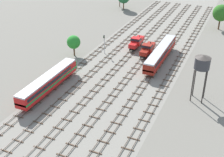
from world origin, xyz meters
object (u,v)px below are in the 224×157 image
(shunter_loco_centre_left_midfar, at_px, (136,42))
(shunter_loco_centre_mid, at_px, (147,48))
(diesel_railcar_far_left_nearest, at_px, (48,82))
(water_tower, at_px, (202,63))
(passenger_coach_centre_right_near, at_px, (161,53))
(signal_post_nearest, at_px, (104,42))

(shunter_loco_centre_left_midfar, bearing_deg, shunter_loco_centre_mid, -38.53)
(shunter_loco_centre_mid, relative_size, shunter_loco_centre_left_midfar, 1.00)
(diesel_railcar_far_left_nearest, relative_size, water_tower, 1.95)
(passenger_coach_centre_right_near, height_order, shunter_loco_centre_mid, passenger_coach_centre_right_near)
(signal_post_nearest, bearing_deg, passenger_coach_centre_right_near, 3.69)
(passenger_coach_centre_right_near, distance_m, water_tower, 20.96)
(shunter_loco_centre_mid, height_order, shunter_loco_centre_left_midfar, same)
(diesel_railcar_far_left_nearest, relative_size, shunter_loco_centre_left_midfar, 2.42)
(diesel_railcar_far_left_nearest, distance_m, passenger_coach_centre_right_near, 31.95)
(water_tower, bearing_deg, shunter_loco_centre_left_midfar, 135.08)
(shunter_loco_centre_mid, bearing_deg, water_tower, -46.43)
(shunter_loco_centre_left_midfar, bearing_deg, water_tower, -44.92)
(diesel_railcar_far_left_nearest, xyz_separation_m, shunter_loco_centre_left_midfar, (9.43, 32.55, -0.59))
(passenger_coach_centre_right_near, relative_size, shunter_loco_centre_mid, 2.60)
(passenger_coach_centre_right_near, bearing_deg, signal_post_nearest, -176.31)
(passenger_coach_centre_right_near, relative_size, shunter_loco_centre_left_midfar, 2.60)
(shunter_loco_centre_mid, bearing_deg, signal_post_nearest, -160.94)
(diesel_railcar_far_left_nearest, distance_m, shunter_loco_centre_mid, 32.09)
(diesel_railcar_far_left_nearest, height_order, shunter_loco_centre_left_midfar, diesel_railcar_far_left_nearest)
(shunter_loco_centre_mid, xyz_separation_m, water_tower, (17.52, -18.41, 6.78))
(shunter_loco_centre_mid, relative_size, water_tower, 0.80)
(shunter_loco_centre_mid, height_order, signal_post_nearest, signal_post_nearest)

